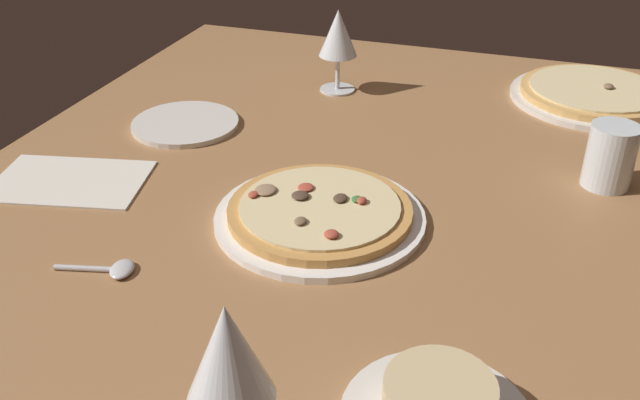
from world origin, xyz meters
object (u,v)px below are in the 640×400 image
(water_glass, at_px, (609,160))
(paper_menu, at_px, (70,181))
(pizza_main, at_px, (318,213))
(pizza_side, at_px, (595,94))
(wine_glass_near, at_px, (338,35))
(wine_glass_far, at_px, (229,358))
(side_plate, at_px, (185,124))
(spoon, at_px, (113,269))

(water_glass, relative_size, paper_menu, 0.43)
(pizza_main, height_order, paper_menu, pizza_main)
(pizza_side, xyz_separation_m, water_glass, (0.33, 0.02, 0.03))
(water_glass, bearing_deg, wine_glass_near, -115.43)
(pizza_main, height_order, wine_glass_far, wine_glass_far)
(wine_glass_near, bearing_deg, side_plate, -39.43)
(pizza_main, distance_m, side_plate, 0.38)
(side_plate, relative_size, spoon, 1.81)
(wine_glass_far, height_order, side_plate, wine_glass_far)
(wine_glass_near, bearing_deg, wine_glass_far, 11.81)
(wine_glass_far, relative_size, paper_menu, 0.80)
(paper_menu, xyz_separation_m, spoon, (0.17, 0.18, 0.00))
(side_plate, xyz_separation_m, spoon, (0.40, 0.12, 0.00))
(pizza_side, height_order, side_plate, pizza_side)
(side_plate, bearing_deg, pizza_main, 55.39)
(wine_glass_far, height_order, water_glass, wine_glass_far)
(wine_glass_far, relative_size, side_plate, 0.97)
(wine_glass_near, height_order, water_glass, wine_glass_near)
(wine_glass_near, distance_m, side_plate, 0.33)
(paper_menu, bearing_deg, spoon, 34.24)
(pizza_side, distance_m, wine_glass_near, 0.48)
(pizza_main, relative_size, side_plate, 1.56)
(wine_glass_near, bearing_deg, paper_menu, -29.41)
(water_glass, bearing_deg, pizza_main, -58.04)
(side_plate, relative_size, paper_menu, 0.83)
(pizza_main, distance_m, paper_menu, 0.38)
(paper_menu, bearing_deg, wine_glass_near, 137.92)
(pizza_main, bearing_deg, wine_glass_far, 8.98)
(wine_glass_far, bearing_deg, paper_menu, -130.85)
(pizza_main, relative_size, pizza_side, 0.93)
(pizza_side, height_order, wine_glass_near, wine_glass_near)
(pizza_side, height_order, water_glass, water_glass)
(wine_glass_near, relative_size, spoon, 1.54)
(pizza_main, bearing_deg, water_glass, 121.96)
(paper_menu, relative_size, spoon, 2.19)
(spoon, bearing_deg, wine_glass_far, 50.86)
(pizza_side, distance_m, paper_menu, 0.92)
(side_plate, xyz_separation_m, paper_menu, (0.23, -0.07, -0.00))
(wine_glass_far, bearing_deg, pizza_side, 163.42)
(wine_glass_far, xyz_separation_m, wine_glass_near, (-0.85, -0.18, -0.02))
(wine_glass_near, distance_m, water_glass, 0.53)
(water_glass, height_order, paper_menu, water_glass)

